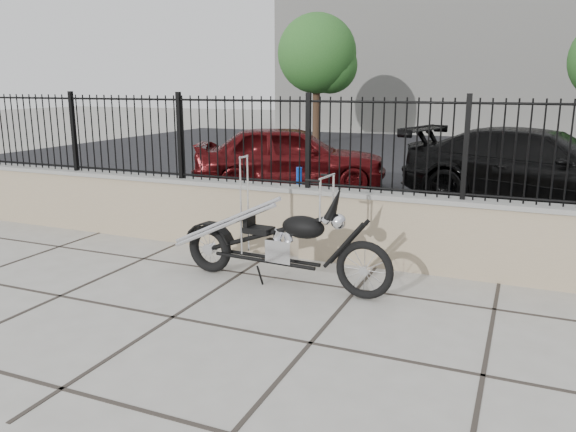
% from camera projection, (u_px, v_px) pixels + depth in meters
% --- Properties ---
extents(ground_plane, '(90.00, 90.00, 0.00)m').
position_uv_depth(ground_plane, '(311.00, 343.00, 5.13)').
color(ground_plane, '#99968E').
rests_on(ground_plane, ground).
extents(parking_lot, '(30.00, 30.00, 0.00)m').
position_uv_depth(parking_lot, '(463.00, 166.00, 16.33)').
color(parking_lot, black).
rests_on(parking_lot, ground).
extents(retaining_wall, '(14.00, 0.36, 0.96)m').
position_uv_depth(retaining_wall, '(380.00, 229.00, 7.26)').
color(retaining_wall, gray).
rests_on(retaining_wall, ground_plane).
extents(iron_fence, '(14.00, 0.08, 1.20)m').
position_uv_depth(iron_fence, '(383.00, 146.00, 7.01)').
color(iron_fence, black).
rests_on(iron_fence, retaining_wall).
extents(background_building, '(22.00, 6.00, 8.00)m').
position_uv_depth(background_building, '(500.00, 50.00, 27.96)').
color(background_building, beige).
rests_on(background_building, ground_plane).
extents(chopper_motorcycle, '(2.57, 0.63, 1.53)m').
position_uv_depth(chopper_motorcycle, '(278.00, 221.00, 6.49)').
color(chopper_motorcycle, black).
rests_on(chopper_motorcycle, ground_plane).
extents(car_red, '(4.61, 3.10, 1.46)m').
position_uv_depth(car_red, '(290.00, 157.00, 12.63)').
color(car_red, '#45090B').
rests_on(car_red, parking_lot).
extents(car_black, '(5.56, 3.38, 1.51)m').
position_uv_depth(car_black, '(541.00, 169.00, 10.60)').
color(car_black, black).
rests_on(car_black, parking_lot).
extents(bollard_a, '(0.12, 0.12, 0.86)m').
position_uv_depth(bollard_a, '(299.00, 191.00, 10.18)').
color(bollard_a, '#0C53B9').
rests_on(bollard_a, ground_plane).
extents(tree_left, '(3.09, 3.09, 5.21)m').
position_uv_depth(tree_left, '(317.00, 50.00, 21.94)').
color(tree_left, '#382619').
rests_on(tree_left, ground_plane).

